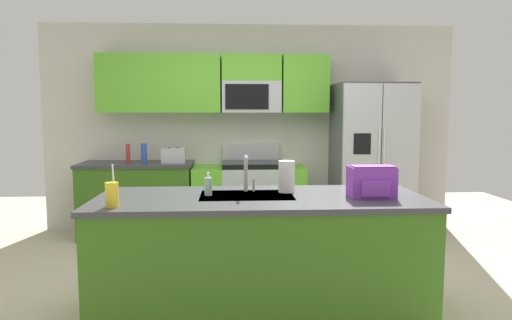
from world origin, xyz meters
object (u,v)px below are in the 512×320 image
at_px(drink_cup_yellow, 112,194).
at_px(toaster, 174,155).
at_px(sink_faucet, 247,170).
at_px(paper_towel_roll, 287,176).
at_px(backpack, 372,181).
at_px(pepper_mill, 128,153).
at_px(bottle_blue, 144,153).
at_px(soap_dispenser, 208,186).
at_px(range_oven, 249,199).
at_px(refrigerator, 371,160).

bearing_deg(drink_cup_yellow, toaster, 88.22).
distance_m(sink_faucet, paper_towel_roll, 0.31).
distance_m(paper_towel_roll, backpack, 0.63).
bearing_deg(paper_towel_roll, drink_cup_yellow, -157.84).
relative_size(pepper_mill, sink_faucet, 0.80).
height_order(bottle_blue, sink_faucet, sink_faucet).
bearing_deg(pepper_mill, backpack, -46.49).
bearing_deg(soap_dispenser, toaster, 103.43).
distance_m(drink_cup_yellow, paper_towel_roll, 1.28).
xyz_separation_m(toaster, backpack, (1.69, -2.31, 0.03)).
height_order(drink_cup_yellow, soap_dispenser, drink_cup_yellow).
relative_size(drink_cup_yellow, soap_dispenser, 1.65).
bearing_deg(toaster, range_oven, 3.31).
xyz_separation_m(refrigerator, backpack, (-0.71, -2.29, 0.09)).
bearing_deg(paper_towel_roll, toaster, 118.18).
xyz_separation_m(sink_faucet, backpack, (0.89, -0.27, -0.05)).
height_order(bottle_blue, soap_dispenser, bottle_blue).
relative_size(bottle_blue, backpack, 0.72).
height_order(toaster, soap_dispenser, toaster).
bearing_deg(range_oven, refrigerator, -2.75).
xyz_separation_m(sink_faucet, drink_cup_yellow, (-0.89, -0.51, -0.09)).
height_order(range_oven, pepper_mill, pepper_mill).
xyz_separation_m(toaster, drink_cup_yellow, (-0.08, -2.55, -0.01)).
xyz_separation_m(range_oven, sink_faucet, (-0.10, -2.09, 0.62)).
bearing_deg(toaster, backpack, -53.79).
relative_size(pepper_mill, drink_cup_yellow, 0.81).
height_order(pepper_mill, sink_faucet, sink_faucet).
xyz_separation_m(toaster, sink_faucet, (0.81, -2.04, 0.08)).
bearing_deg(sink_faucet, pepper_mill, 122.95).
bearing_deg(refrigerator, range_oven, 177.25).
bearing_deg(bottle_blue, toaster, -11.54).
relative_size(toaster, backpack, 0.87).
bearing_deg(pepper_mill, sink_faucet, -57.05).
bearing_deg(backpack, paper_towel_roll, 157.53).
relative_size(range_oven, refrigerator, 0.74).
bearing_deg(drink_cup_yellow, sink_faucet, 30.05).
bearing_deg(drink_cup_yellow, bottle_blue, 96.17).
distance_m(pepper_mill, drink_cup_yellow, 2.65).
distance_m(toaster, backpack, 2.87).
bearing_deg(pepper_mill, toaster, -5.20).
distance_m(refrigerator, sink_faucet, 2.58).
bearing_deg(sink_faucet, backpack, -16.93).
height_order(refrigerator, pepper_mill, refrigerator).
distance_m(refrigerator, bottle_blue, 2.77).
height_order(range_oven, toaster, range_oven).
relative_size(range_oven, bottle_blue, 5.94).
height_order(refrigerator, toaster, refrigerator).
bearing_deg(soap_dispenser, paper_towel_roll, 10.04).
distance_m(sink_faucet, soap_dispenser, 0.33).
xyz_separation_m(range_oven, bottle_blue, (-1.27, 0.02, 0.57)).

